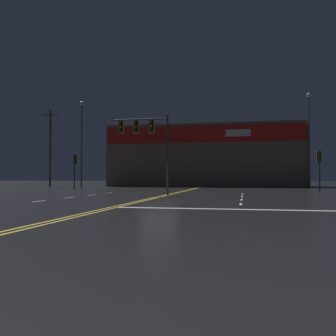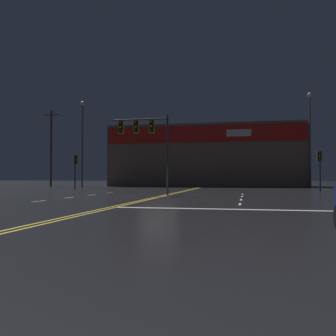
% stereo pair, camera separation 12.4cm
% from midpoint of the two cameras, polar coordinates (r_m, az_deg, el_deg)
% --- Properties ---
extents(ground_plane, '(200.00, 200.00, 0.00)m').
position_cam_midpoint_polar(ground_plane, '(24.76, -1.68, -4.46)').
color(ground_plane, black).
extents(road_markings, '(16.14, 60.00, 0.01)m').
position_cam_midpoint_polar(road_markings, '(22.79, 0.09, -4.71)').
color(road_markings, gold).
rests_on(road_markings, ground).
extents(traffic_signal_median, '(4.19, 0.36, 5.82)m').
position_cam_midpoint_polar(traffic_signal_median, '(27.58, -3.82, 5.37)').
color(traffic_signal_median, '#38383D').
rests_on(traffic_signal_median, ground).
extents(traffic_signal_corner_northwest, '(0.42, 0.36, 3.67)m').
position_cam_midpoint_polar(traffic_signal_corner_northwest, '(40.42, -14.09, 0.61)').
color(traffic_signal_corner_northwest, '#38383D').
rests_on(traffic_signal_corner_northwest, ground).
extents(traffic_signal_corner_northeast, '(0.42, 0.36, 3.66)m').
position_cam_midpoint_polar(traffic_signal_corner_northeast, '(35.74, 21.95, 0.91)').
color(traffic_signal_corner_northeast, '#38383D').
rests_on(traffic_signal_corner_northeast, ground).
extents(streetlight_near_left, '(0.56, 0.56, 11.95)m').
position_cam_midpoint_polar(streetlight_near_left, '(50.45, 20.64, 5.61)').
color(streetlight_near_left, '#59595E').
rests_on(streetlight_near_left, ground).
extents(streetlight_far_right, '(0.56, 0.56, 11.14)m').
position_cam_midpoint_polar(streetlight_far_right, '(49.74, -13.10, 5.15)').
color(streetlight_far_right, '#59595E').
rests_on(streetlight_far_right, ground).
extents(building_backdrop, '(27.11, 10.23, 8.60)m').
position_cam_midpoint_polar(building_backdrop, '(55.10, 5.73, 1.74)').
color(building_backdrop, '#7A6651').
rests_on(building_backdrop, ground).
extents(utility_pole_row, '(45.37, 0.26, 10.54)m').
position_cam_midpoint_polar(utility_pole_row, '(47.84, 3.83, 3.17)').
color(utility_pole_row, '#4C3828').
rests_on(utility_pole_row, ground).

